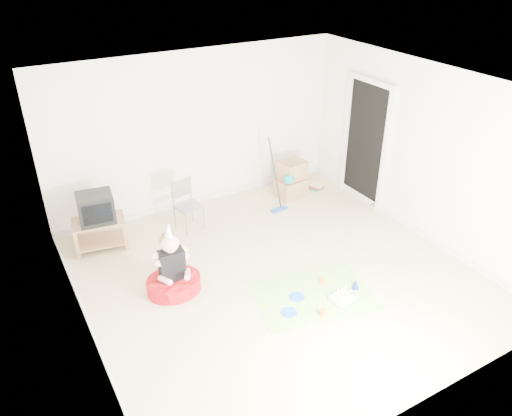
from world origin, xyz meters
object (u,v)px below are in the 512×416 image
seated_woman (173,277)px  folding_chair (189,206)px  cardboard_boxes (291,180)px  crt_tv (96,208)px  birthday_cake (342,299)px  tv_stand (100,232)px

seated_woman → folding_chair: bearing=59.2°
folding_chair → cardboard_boxes: 2.02m
crt_tv → birthday_cake: 3.68m
cardboard_boxes → birthday_cake: 2.97m
folding_chair → birthday_cake: 2.81m
tv_stand → seated_woman: bearing=-69.9°
folding_chair → seated_woman: seated_woman is taller
crt_tv → birthday_cake: size_ratio=1.64×
seated_woman → cardboard_boxes: bearing=28.0°
crt_tv → cardboard_boxes: bearing=7.3°
seated_woman → crt_tv: bearing=110.1°
crt_tv → birthday_cake: (2.33, -2.77, -0.64)m
seated_woman → birthday_cake: (1.78, -1.27, -0.19)m
crt_tv → cardboard_boxes: (3.36, -0.01, -0.37)m
cardboard_boxes → seated_woman: 3.19m
cardboard_boxes → seated_woman: (-2.82, -1.50, -0.08)m
cardboard_boxes → birthday_cake: cardboard_boxes is taller
cardboard_boxes → crt_tv: bearing=179.9°
crt_tv → birthday_cake: crt_tv is taller
folding_chair → birthday_cake: (0.98, -2.61, -0.36)m
tv_stand → cardboard_boxes: bearing=-0.1°
folding_chair → birthday_cake: folding_chair is taller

